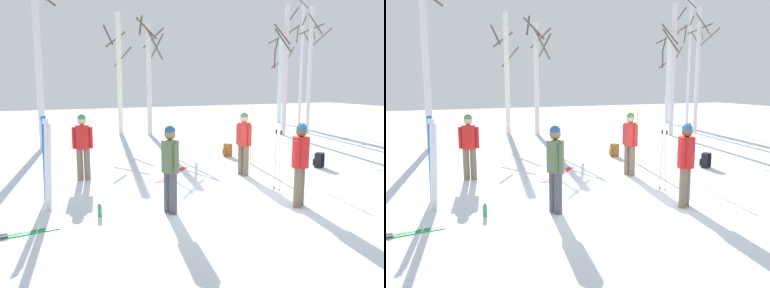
% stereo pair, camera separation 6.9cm
% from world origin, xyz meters
% --- Properties ---
extents(ground_plane, '(60.00, 60.00, 0.00)m').
position_xyz_m(ground_plane, '(0.00, 0.00, 0.00)').
color(ground_plane, white).
extents(person_0, '(0.34, 0.50, 1.72)m').
position_xyz_m(person_0, '(1.09, 1.99, 0.98)').
color(person_0, '#72604C').
rests_on(person_0, ground_plane).
extents(person_1, '(0.34, 0.51, 1.72)m').
position_xyz_m(person_1, '(-1.82, -0.13, 0.98)').
color(person_1, '#4C4C56').
rests_on(person_1, ground_plane).
extents(person_2, '(0.51, 0.34, 1.72)m').
position_xyz_m(person_2, '(-2.97, 3.20, 0.98)').
color(person_2, '#72604C').
rests_on(person_2, ground_plane).
extents(person_3, '(0.46, 0.34, 1.72)m').
position_xyz_m(person_3, '(0.72, -0.81, 0.98)').
color(person_3, '#72604C').
rests_on(person_3, ground_plane).
extents(ski_pair_planted_0, '(0.15, 0.11, 1.82)m').
position_xyz_m(ski_pair_planted_0, '(-3.96, 1.71, 0.91)').
color(ski_pair_planted_0, blue).
rests_on(ski_pair_planted_0, ground_plane).
extents(ski_pair_planted_1, '(0.17, 0.22, 1.78)m').
position_xyz_m(ski_pair_planted_1, '(2.04, 3.13, 0.88)').
color(ski_pair_planted_1, yellow).
rests_on(ski_pair_planted_1, ground_plane).
extents(ski_pair_planted_2, '(0.20, 0.06, 1.83)m').
position_xyz_m(ski_pair_planted_2, '(-3.97, 0.93, 0.91)').
color(ski_pair_planted_2, white).
rests_on(ski_pair_planted_2, ground_plane).
extents(ski_pair_lying_0, '(1.88, 0.39, 0.05)m').
position_xyz_m(ski_pair_lying_0, '(-4.82, -0.20, 0.01)').
color(ski_pair_lying_0, green).
rests_on(ski_pair_lying_0, ground_plane).
extents(ski_pair_lying_1, '(1.46, 1.49, 0.05)m').
position_xyz_m(ski_pair_lying_1, '(-0.64, 2.84, 0.01)').
color(ski_pair_lying_1, red).
rests_on(ski_pair_lying_1, ground_plane).
extents(ski_poles_0, '(0.07, 0.26, 1.49)m').
position_xyz_m(ski_poles_0, '(2.18, 0.96, 0.79)').
color(ski_poles_0, '#B2B2BC').
rests_on(ski_poles_0, ground_plane).
extents(ski_poles_1, '(0.07, 0.28, 1.45)m').
position_xyz_m(ski_poles_1, '(0.95, 0.25, 0.77)').
color(ski_poles_1, '#B2B2BC').
rests_on(ski_poles_1, ground_plane).
extents(backpack_0, '(0.29, 0.27, 0.44)m').
position_xyz_m(backpack_0, '(2.02, 4.55, 0.21)').
color(backpack_0, '#99591E').
rests_on(backpack_0, ground_plane).
extents(backpack_1, '(0.32, 0.34, 0.44)m').
position_xyz_m(backpack_1, '(3.67, 1.93, 0.21)').
color(backpack_1, black).
rests_on(backpack_1, ground_plane).
extents(water_bottle_0, '(0.08, 0.08, 0.26)m').
position_xyz_m(water_bottle_0, '(-3.13, 0.21, 0.12)').
color(water_bottle_0, green).
rests_on(water_bottle_0, ground_plane).
extents(birch_tree_0, '(1.25, 1.25, 7.66)m').
position_xyz_m(birch_tree_0, '(-3.63, 8.95, 3.99)').
color(birch_tree_0, silver).
rests_on(birch_tree_0, ground_plane).
extents(birch_tree_1, '(1.31, 1.31, 5.72)m').
position_xyz_m(birch_tree_1, '(0.09, 11.80, 2.97)').
color(birch_tree_1, white).
rests_on(birch_tree_1, ground_plane).
extents(birch_tree_2, '(1.45, 1.46, 5.57)m').
position_xyz_m(birch_tree_2, '(1.29, 10.87, 2.87)').
color(birch_tree_2, silver).
rests_on(birch_tree_2, ground_plane).
extents(birch_tree_3, '(1.16, 1.25, 5.98)m').
position_xyz_m(birch_tree_3, '(6.96, 8.09, 3.16)').
color(birch_tree_3, silver).
rests_on(birch_tree_3, ground_plane).
extents(birch_tree_4, '(1.81, 1.55, 6.03)m').
position_xyz_m(birch_tree_4, '(8.62, 8.39, 3.24)').
color(birch_tree_4, silver).
rests_on(birch_tree_4, ground_plane).
extents(birch_tree_5, '(1.23, 0.86, 6.81)m').
position_xyz_m(birch_tree_5, '(9.43, 10.00, 3.50)').
color(birch_tree_5, silver).
rests_on(birch_tree_5, ground_plane).
extents(birch_tree_6, '(1.48, 1.76, 5.50)m').
position_xyz_m(birch_tree_6, '(10.19, 12.87, 2.84)').
color(birch_tree_6, silver).
rests_on(birch_tree_6, ground_plane).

